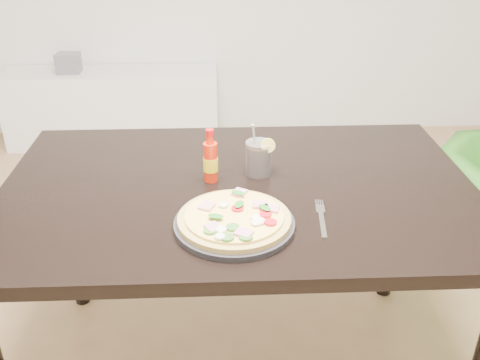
{
  "coord_description": "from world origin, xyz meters",
  "views": [
    {
      "loc": [
        -0.1,
        -1.38,
        1.5
      ],
      "look_at": [
        -0.04,
        -0.11,
        0.83
      ],
      "focal_mm": 40.0,
      "sensor_mm": 36.0,
      "label": 1
    }
  ],
  "objects_px": {
    "cola_cup": "(259,159)",
    "hot_sauce_bottle": "(211,161)",
    "dining_table": "(238,209)",
    "plate": "(234,224)",
    "fork": "(321,217)",
    "media_console": "(114,107)",
    "pizza": "(235,218)"
  },
  "relations": [
    {
      "from": "hot_sauce_bottle",
      "to": "fork",
      "type": "xyz_separation_m",
      "value": [
        0.29,
        -0.23,
        -0.06
      ]
    },
    {
      "from": "plate",
      "to": "hot_sauce_bottle",
      "type": "bearing_deg",
      "value": 103.24
    },
    {
      "from": "dining_table",
      "to": "cola_cup",
      "type": "relative_size",
      "value": 8.08
    },
    {
      "from": "plate",
      "to": "cola_cup",
      "type": "distance_m",
      "value": 0.31
    },
    {
      "from": "dining_table",
      "to": "pizza",
      "type": "xyz_separation_m",
      "value": [
        -0.02,
        -0.23,
        0.11
      ]
    },
    {
      "from": "dining_table",
      "to": "fork",
      "type": "height_order",
      "value": "fork"
    },
    {
      "from": "dining_table",
      "to": "hot_sauce_bottle",
      "type": "bearing_deg",
      "value": 157.88
    },
    {
      "from": "dining_table",
      "to": "pizza",
      "type": "relative_size",
      "value": 4.8
    },
    {
      "from": "cola_cup",
      "to": "fork",
      "type": "xyz_separation_m",
      "value": [
        0.15,
        -0.27,
        -0.05
      ]
    },
    {
      "from": "hot_sauce_bottle",
      "to": "dining_table",
      "type": "bearing_deg",
      "value": -22.12
    },
    {
      "from": "plate",
      "to": "media_console",
      "type": "relative_size",
      "value": 0.22
    },
    {
      "from": "dining_table",
      "to": "plate",
      "type": "xyz_separation_m",
      "value": [
        -0.02,
        -0.23,
        0.09
      ]
    },
    {
      "from": "plate",
      "to": "fork",
      "type": "bearing_deg",
      "value": 8.23
    },
    {
      "from": "dining_table",
      "to": "fork",
      "type": "relative_size",
      "value": 7.42
    },
    {
      "from": "dining_table",
      "to": "fork",
      "type": "distance_m",
      "value": 0.3
    },
    {
      "from": "hot_sauce_bottle",
      "to": "media_console",
      "type": "relative_size",
      "value": 0.12
    },
    {
      "from": "dining_table",
      "to": "pizza",
      "type": "height_order",
      "value": "pizza"
    },
    {
      "from": "pizza",
      "to": "hot_sauce_bottle",
      "type": "xyz_separation_m",
      "value": [
        -0.06,
        0.26,
        0.04
      ]
    },
    {
      "from": "cola_cup",
      "to": "media_console",
      "type": "relative_size",
      "value": 0.12
    },
    {
      "from": "plate",
      "to": "fork",
      "type": "height_order",
      "value": "plate"
    },
    {
      "from": "plate",
      "to": "fork",
      "type": "xyz_separation_m",
      "value": [
        0.23,
        0.03,
        -0.01
      ]
    },
    {
      "from": "plate",
      "to": "hot_sauce_bottle",
      "type": "distance_m",
      "value": 0.27
    },
    {
      "from": "dining_table",
      "to": "hot_sauce_bottle",
      "type": "relative_size",
      "value": 8.49
    },
    {
      "from": "pizza",
      "to": "media_console",
      "type": "height_order",
      "value": "pizza"
    },
    {
      "from": "cola_cup",
      "to": "pizza",
      "type": "bearing_deg",
      "value": -105.3
    },
    {
      "from": "cola_cup",
      "to": "fork",
      "type": "bearing_deg",
      "value": -60.89
    },
    {
      "from": "pizza",
      "to": "cola_cup",
      "type": "height_order",
      "value": "cola_cup"
    },
    {
      "from": "plate",
      "to": "hot_sauce_bottle",
      "type": "height_order",
      "value": "hot_sauce_bottle"
    },
    {
      "from": "pizza",
      "to": "media_console",
      "type": "bearing_deg",
      "value": 107.98
    },
    {
      "from": "pizza",
      "to": "fork",
      "type": "xyz_separation_m",
      "value": [
        0.23,
        0.04,
        -0.02
      ]
    },
    {
      "from": "cola_cup",
      "to": "hot_sauce_bottle",
      "type": "bearing_deg",
      "value": -164.48
    },
    {
      "from": "plate",
      "to": "hot_sauce_bottle",
      "type": "relative_size",
      "value": 1.9
    }
  ]
}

